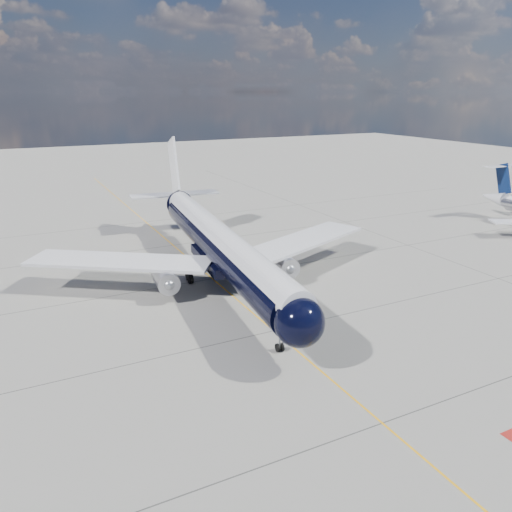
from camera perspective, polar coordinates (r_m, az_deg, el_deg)
name	(u,v)px	position (r m, az deg, el deg)	size (l,w,h in m)	color
ground	(198,266)	(63.07, -6.70, -1.15)	(320.00, 320.00, 0.00)	gray
taxiway_centerline	(212,279)	(58.66, -5.00, -2.60)	(0.16, 160.00, 0.01)	#F4A80C
main_airliner	(217,241)	(57.25, -4.53, 1.68)	(41.42, 50.67, 14.64)	black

